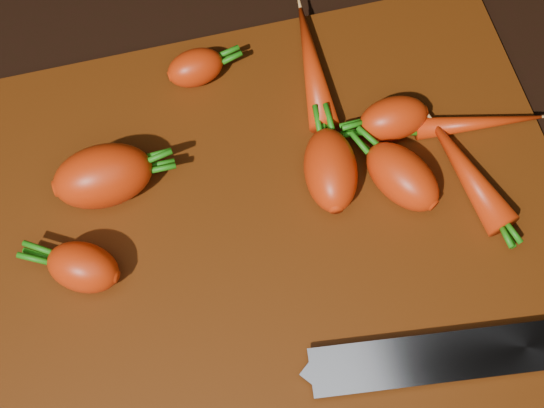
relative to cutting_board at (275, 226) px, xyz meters
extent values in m
cube|color=black|center=(0.00, 0.00, -0.01)|extent=(2.00, 2.00, 0.01)
cube|color=#592608|center=(0.00, 0.00, 0.00)|extent=(0.50, 0.40, 0.01)
ellipsoid|color=red|center=(-0.13, 0.06, 0.03)|extent=(0.08, 0.06, 0.05)
ellipsoid|color=red|center=(-0.16, -0.01, 0.03)|extent=(0.07, 0.06, 0.04)
ellipsoid|color=red|center=(0.05, 0.03, 0.03)|extent=(0.06, 0.08, 0.04)
ellipsoid|color=red|center=(0.12, 0.06, 0.02)|extent=(0.06, 0.04, 0.04)
ellipsoid|color=red|center=(-0.03, 0.16, 0.02)|extent=(0.06, 0.04, 0.03)
ellipsoid|color=red|center=(0.11, 0.01, 0.03)|extent=(0.07, 0.08, 0.04)
ellipsoid|color=red|center=(0.07, 0.14, 0.02)|extent=(0.04, 0.13, 0.03)
ellipsoid|color=red|center=(0.19, 0.04, 0.02)|extent=(0.11, 0.03, 0.02)
ellipsoid|color=red|center=(0.17, 0.00, 0.02)|extent=(0.05, 0.12, 0.03)
cube|color=gray|center=(-0.01, -0.13, 0.01)|extent=(0.21, 0.06, 0.00)
cube|color=gray|center=(0.10, -0.14, 0.01)|extent=(0.02, 0.03, 0.02)
cube|color=black|center=(0.17, -0.15, 0.01)|extent=(0.12, 0.04, 0.02)
cylinder|color=#B2B2B7|center=(0.15, -0.15, 0.02)|extent=(0.01, 0.01, 0.00)
camera|label=1|loc=(-0.06, -0.24, 0.59)|focal=50.00mm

